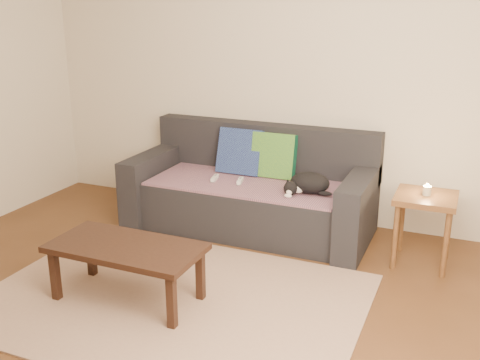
% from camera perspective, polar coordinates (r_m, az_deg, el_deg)
% --- Properties ---
extents(ground, '(4.50, 4.50, 0.00)m').
position_cam_1_polar(ground, '(3.78, -8.08, -13.05)').
color(ground, brown).
rests_on(ground, ground).
extents(back_wall, '(4.50, 0.04, 2.60)m').
position_cam_1_polar(back_wall, '(5.10, 3.07, 10.67)').
color(back_wall, beige).
rests_on(back_wall, ground).
extents(sofa, '(2.10, 0.94, 0.87)m').
position_cam_1_polar(sofa, '(4.93, 1.16, -1.39)').
color(sofa, '#232328').
rests_on(sofa, ground).
extents(throw_blanket, '(1.66, 0.74, 0.02)m').
position_cam_1_polar(throw_blanket, '(4.81, 0.76, -0.36)').
color(throw_blanket, '#40294D').
rests_on(throw_blanket, sofa).
extents(cushion_navy, '(0.41, 0.22, 0.42)m').
position_cam_1_polar(cushion_navy, '(5.05, 0.04, 2.88)').
color(cushion_navy, '#131754').
rests_on(cushion_navy, throw_blanket).
extents(cushion_green, '(0.39, 0.17, 0.40)m').
position_cam_1_polar(cushion_green, '(4.94, 3.45, 2.51)').
color(cushion_green, '#0C4D35').
rests_on(cushion_green, throw_blanket).
extents(cat, '(0.39, 0.34, 0.17)m').
position_cam_1_polar(cat, '(4.55, 6.94, -0.35)').
color(cat, black).
rests_on(cat, throw_blanket).
extents(wii_remote_a, '(0.07, 0.15, 0.03)m').
position_cam_1_polar(wii_remote_a, '(4.80, 0.01, -0.07)').
color(wii_remote_a, white).
rests_on(wii_remote_a, throw_blanket).
extents(wii_remote_b, '(0.06, 0.15, 0.03)m').
position_cam_1_polar(wii_remote_b, '(4.88, -2.58, 0.21)').
color(wii_remote_b, white).
rests_on(wii_remote_b, throw_blanket).
extents(side_table, '(0.44, 0.44, 0.55)m').
position_cam_1_polar(side_table, '(4.41, 18.29, -2.66)').
color(side_table, brown).
rests_on(side_table, ground).
extents(candle, '(0.06, 0.06, 0.09)m').
position_cam_1_polar(candle, '(4.36, 18.46, -1.00)').
color(candle, beige).
rests_on(candle, side_table).
extents(rug, '(2.50, 1.80, 0.01)m').
position_cam_1_polar(rug, '(3.89, -6.93, -11.96)').
color(rug, tan).
rests_on(rug, ground).
extents(coffee_table, '(1.01, 0.50, 0.40)m').
position_cam_1_polar(coffee_table, '(3.78, -11.48, -7.18)').
color(coffee_table, black).
rests_on(coffee_table, rug).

